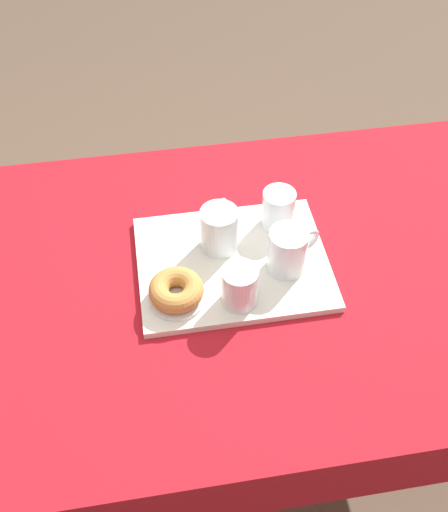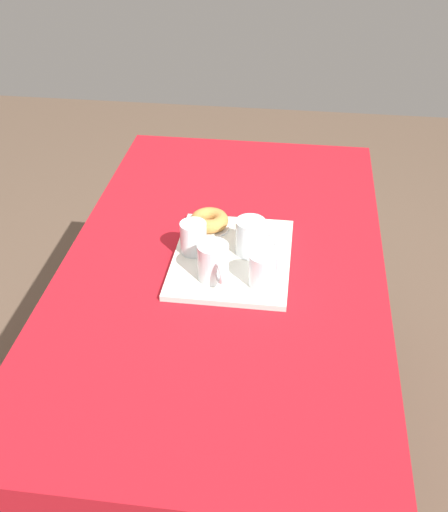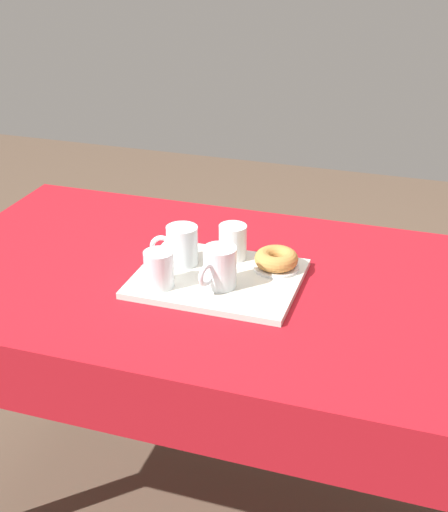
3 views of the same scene
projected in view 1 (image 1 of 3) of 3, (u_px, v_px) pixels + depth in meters
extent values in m
plane|color=brown|center=(229.00, 437.00, 1.81)|extent=(6.00, 6.00, 0.00)
cube|color=#A8141E|center=(232.00, 278.00, 1.24)|extent=(1.49, 0.84, 0.03)
cube|color=#A8141E|center=(205.00, 176.00, 1.57)|extent=(1.49, 0.01, 0.14)
cube|color=#A8141E|center=(273.00, 496.00, 1.03)|extent=(1.49, 0.01, 0.14)
cylinder|color=brown|center=(425.00, 249.00, 1.81)|extent=(0.06, 0.06, 0.74)
cube|color=silver|center=(233.00, 263.00, 1.24)|extent=(0.39, 0.31, 0.02)
cylinder|color=white|center=(287.00, 251.00, 1.18)|extent=(0.08, 0.08, 0.10)
cylinder|color=#B27523|center=(287.00, 254.00, 1.19)|extent=(0.07, 0.07, 0.07)
torus|color=white|center=(308.00, 239.00, 1.20)|extent=(0.05, 0.03, 0.05)
cylinder|color=white|center=(219.00, 229.00, 1.22)|extent=(0.08, 0.08, 0.10)
cylinder|color=#B27523|center=(219.00, 233.00, 1.23)|extent=(0.07, 0.07, 0.07)
torus|color=white|center=(223.00, 211.00, 1.25)|extent=(0.03, 0.06, 0.05)
cylinder|color=white|center=(278.00, 209.00, 1.27)|extent=(0.07, 0.07, 0.09)
cylinder|color=silver|center=(278.00, 212.00, 1.27)|extent=(0.06, 0.06, 0.06)
cylinder|color=white|center=(240.00, 286.00, 1.13)|extent=(0.07, 0.07, 0.09)
cylinder|color=silver|center=(240.00, 293.00, 1.15)|extent=(0.06, 0.06, 0.04)
cylinder|color=white|center=(177.00, 297.00, 1.16)|extent=(0.11, 0.11, 0.01)
torus|color=#BC7F3D|center=(176.00, 290.00, 1.15)|extent=(0.11, 0.11, 0.04)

